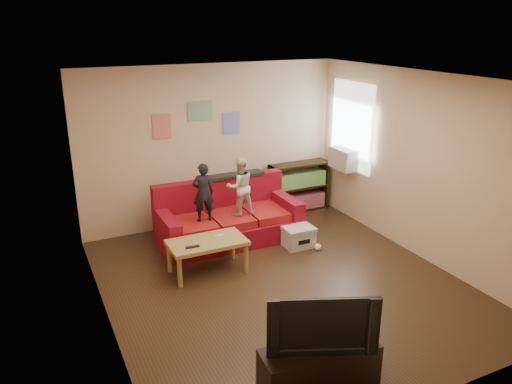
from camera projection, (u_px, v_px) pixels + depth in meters
name	position (u px, v px, depth m)	size (l,w,h in m)	color
room_shell	(284.00, 188.00, 6.27)	(4.52, 5.02, 2.72)	#3B2817
sofa	(227.00, 220.00, 7.96)	(2.21, 1.02, 0.97)	maroon
child_a	(203.00, 192.00, 7.44)	(0.33, 0.22, 0.90)	black
child_b	(240.00, 186.00, 7.68)	(0.45, 0.35, 0.92)	beige
coffee_table	(207.00, 245.00, 6.88)	(1.06, 0.58, 0.48)	#A58D47
remote	(192.00, 247.00, 6.65)	(0.19, 0.05, 0.02)	black
game_controller	(219.00, 236.00, 6.97)	(0.13, 0.04, 0.03)	silver
bookshelf	(299.00, 189.00, 9.19)	(1.12, 0.34, 0.89)	black
window	(352.00, 126.00, 8.49)	(0.04, 1.08, 1.48)	white
ac_unit	(344.00, 159.00, 8.62)	(0.28, 0.55, 0.35)	#B7B2A3
artwork_left	(162.00, 127.00, 7.90)	(0.30, 0.01, 0.40)	#D87266
artwork_center	(200.00, 111.00, 8.10)	(0.42, 0.01, 0.32)	#72B27F
artwork_right	(231.00, 123.00, 8.41)	(0.30, 0.01, 0.38)	#727FCC
file_box	(299.00, 237.00, 7.74)	(0.47, 0.36, 0.32)	beige
tv_stand	(319.00, 367.00, 4.76)	(1.15, 0.38, 0.43)	black
television	(321.00, 321.00, 4.59)	(1.03, 0.14, 0.59)	black
tissue	(318.00, 247.00, 7.65)	(0.11, 0.11, 0.11)	white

